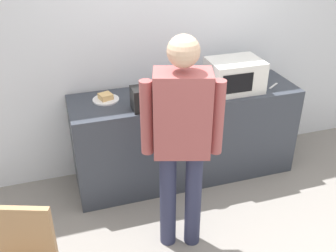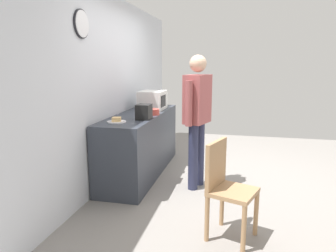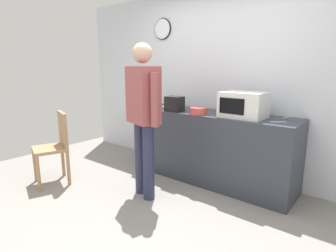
{
  "view_description": "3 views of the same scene",
  "coord_description": "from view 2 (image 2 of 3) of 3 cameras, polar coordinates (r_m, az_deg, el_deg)",
  "views": [
    {
      "loc": [
        -1.16,
        -1.95,
        2.45
      ],
      "look_at": [
        -0.29,
        0.8,
        0.85
      ],
      "focal_mm": 41.72,
      "sensor_mm": 36.0,
      "label": 1
    },
    {
      "loc": [
        -4.37,
        -0.2,
        1.65
      ],
      "look_at": [
        -0.06,
        0.78,
        0.77
      ],
      "focal_mm": 33.37,
      "sensor_mm": 36.0,
      "label": 2
    },
    {
      "loc": [
        1.78,
        -1.86,
        1.51
      ],
      "look_at": [
        -0.29,
        0.71,
        0.79
      ],
      "focal_mm": 29.02,
      "sensor_mm": 36.0,
      "label": 3
    }
  ],
  "objects": [
    {
      "name": "back_wall",
      "position": [
        4.73,
        -9.65,
        6.86
      ],
      "size": [
        5.4,
        0.13,
        2.6
      ],
      "color": "silver",
      "rests_on": "ground_plane"
    },
    {
      "name": "wooden_chair",
      "position": [
        3.06,
        10.48,
        -10.53
      ],
      "size": [
        0.51,
        0.51,
        0.94
      ],
      "color": "#A87F56",
      "rests_on": "ground_plane"
    },
    {
      "name": "toaster",
      "position": [
        4.17,
        -4.42,
        2.6
      ],
      "size": [
        0.22,
        0.18,
        0.2
      ],
      "primitive_type": "cube",
      "color": "black",
      "rests_on": "kitchen_counter"
    },
    {
      "name": "microwave",
      "position": [
        5.07,
        -2.82,
        4.72
      ],
      "size": [
        0.5,
        0.39,
        0.3
      ],
      "color": "silver",
      "rests_on": "kitchen_counter"
    },
    {
      "name": "person_standing",
      "position": [
        4.11,
        5.35,
        2.62
      ],
      "size": [
        0.57,
        0.35,
        1.77
      ],
      "color": "#2A2E4A",
      "rests_on": "ground_plane"
    },
    {
      "name": "salad_bowl",
      "position": [
        4.54,
        -2.94,
        2.6
      ],
      "size": [
        0.22,
        0.22,
        0.09
      ],
      "primitive_type": "cylinder",
      "color": "#C64C42",
      "rests_on": "kitchen_counter"
    },
    {
      "name": "kitchen_counter",
      "position": [
        4.77,
        -4.95,
        -3.23
      ],
      "size": [
        2.21,
        0.62,
        0.93
      ],
      "primitive_type": "cube",
      "color": "#333842",
      "rests_on": "ground_plane"
    },
    {
      "name": "ground_plane",
      "position": [
        4.67,
        9.66,
        -9.63
      ],
      "size": [
        6.0,
        6.0,
        0.0
      ],
      "primitive_type": "plane",
      "color": "gray"
    },
    {
      "name": "spoon_utensil",
      "position": [
        5.48,
        -1.21,
        3.68
      ],
      "size": [
        0.15,
        0.11,
        0.01
      ],
      "primitive_type": "cube",
      "rotation": [
        0.0,
        0.0,
        0.61
      ],
      "color": "silver",
      "rests_on": "kitchen_counter"
    },
    {
      "name": "fork_utensil",
      "position": [
        5.57,
        -4.69,
        3.77
      ],
      "size": [
        0.05,
        0.17,
        0.01
      ],
      "primitive_type": "cube",
      "rotation": [
        0.0,
        0.0,
        1.37
      ],
      "color": "silver",
      "rests_on": "kitchen_counter"
    },
    {
      "name": "sandwich_plate",
      "position": [
        4.0,
        -9.37,
        0.96
      ],
      "size": [
        0.24,
        0.24,
        0.07
      ],
      "color": "white",
      "rests_on": "kitchen_counter"
    }
  ]
}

